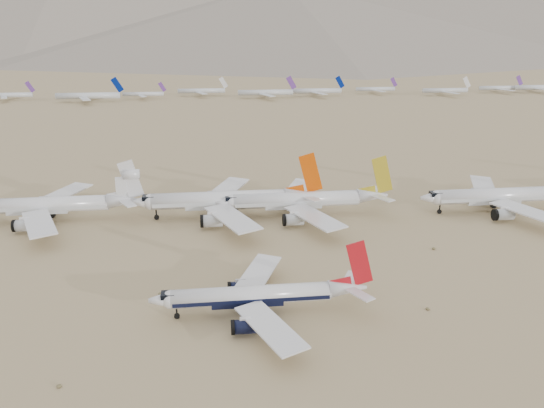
{
  "coord_description": "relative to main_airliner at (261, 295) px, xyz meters",
  "views": [
    {
      "loc": [
        -18.5,
        -89.59,
        55.21
      ],
      "look_at": [
        -1.68,
        51.88,
        7.0
      ],
      "focal_mm": 35.0,
      "sensor_mm": 36.0,
      "label": 1
    }
  ],
  "objects": [
    {
      "name": "row2_gold_tail",
      "position": [
        18.49,
        55.87,
        0.98
      ],
      "size": [
        51.16,
        50.03,
        18.22
      ],
      "color": "silver",
      "rests_on": "ground"
    },
    {
      "name": "row2_orange_tail",
      "position": [
        -4.48,
        57.82,
        1.29
      ],
      "size": [
        53.98,
        52.81,
        19.26
      ],
      "color": "silver",
      "rests_on": "ground"
    },
    {
      "name": "main_airliner",
      "position": [
        0.0,
        0.0,
        0.0
      ],
      "size": [
        42.45,
        41.46,
        14.98
      ],
      "color": "silver",
      "rests_on": "ground"
    },
    {
      "name": "row2_navy_widebody",
      "position": [
        80.46,
        52.85,
        0.93
      ],
      "size": [
        50.82,
        49.69,
        18.08
      ],
      "color": "silver",
      "rests_on": "ground"
    },
    {
      "name": "ground",
      "position": [
        9.53,
        -4.22,
        -4.12
      ],
      "size": [
        7000.0,
        7000.0,
        0.0
      ],
      "primitive_type": "plane",
      "color": "#907954",
      "rests_on": "ground"
    },
    {
      "name": "foothills",
      "position": [
        536.21,
        1095.78,
        63.03
      ],
      "size": [
        4637.5,
        1395.0,
        155.0
      ],
      "color": "slate",
      "rests_on": "ground"
    },
    {
      "name": "row2_white_trijet",
      "position": [
        -55.87,
        60.16,
        1.12
      ],
      "size": [
        51.07,
        49.91,
        18.1
      ],
      "color": "silver",
      "rests_on": "ground"
    },
    {
      "name": "distant_storage_row",
      "position": [
        69.36,
        334.99,
        0.31
      ],
      "size": [
        667.38,
        66.89,
        16.07
      ],
      "color": "silver",
      "rests_on": "ground"
    }
  ]
}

